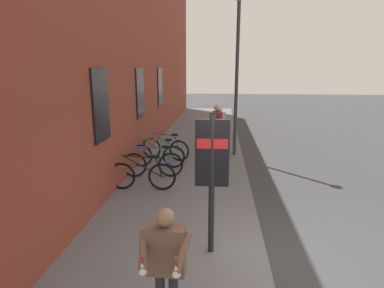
# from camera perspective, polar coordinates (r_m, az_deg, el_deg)

# --- Properties ---
(ground) EXTENTS (60.00, 60.00, 0.00)m
(ground) POSITION_cam_1_polar(r_m,az_deg,el_deg) (11.40, 14.23, -3.19)
(ground) COLOR #38383A
(sidewalk_pavement) EXTENTS (24.00, 3.50, 0.12)m
(sidewalk_pavement) POSITION_cam_1_polar(r_m,az_deg,el_deg) (13.19, 1.02, -0.23)
(sidewalk_pavement) COLOR slate
(sidewalk_pavement) RESTS_ON ground
(station_facade) EXTENTS (22.00, 0.65, 8.58)m
(station_facade) POSITION_cam_1_polar(r_m,az_deg,el_deg) (14.13, -7.34, 17.84)
(station_facade) COLOR brown
(station_facade) RESTS_ON ground
(bicycle_end_of_row) EXTENTS (0.48, 1.77, 0.97)m
(bicycle_end_of_row) POSITION_cam_1_polar(r_m,az_deg,el_deg) (8.28, -8.97, -5.59)
(bicycle_end_of_row) COLOR black
(bicycle_end_of_row) RESTS_ON sidewalk_pavement
(bicycle_far_end) EXTENTS (0.48, 1.76, 0.97)m
(bicycle_far_end) POSITION_cam_1_polar(r_m,az_deg,el_deg) (9.20, -7.07, -3.57)
(bicycle_far_end) COLOR black
(bicycle_far_end) RESTS_ON sidewalk_pavement
(bicycle_nearest_sign) EXTENTS (0.48, 1.77, 0.97)m
(bicycle_nearest_sign) POSITION_cam_1_polar(r_m,az_deg,el_deg) (10.08, -6.18, -2.01)
(bicycle_nearest_sign) COLOR black
(bicycle_nearest_sign) RESTS_ON sidewalk_pavement
(bicycle_beside_lamp) EXTENTS (0.62, 1.72, 0.97)m
(bicycle_beside_lamp) POSITION_cam_1_polar(r_m,az_deg,el_deg) (10.89, -4.82, -0.81)
(bicycle_beside_lamp) COLOR black
(bicycle_beside_lamp) RESTS_ON sidewalk_pavement
(transit_info_sign) EXTENTS (0.10, 0.55, 2.40)m
(transit_info_sign) POSITION_cam_1_polar(r_m,az_deg,el_deg) (5.12, 3.62, -3.31)
(transit_info_sign) COLOR black
(transit_info_sign) RESTS_ON sidewalk_pavement
(pedestrian_by_facade) EXTENTS (0.65, 0.38, 1.78)m
(pedestrian_by_facade) POSITION_cam_1_polar(r_m,az_deg,el_deg) (11.63, 4.55, 3.64)
(pedestrian_by_facade) COLOR #4C724C
(pedestrian_by_facade) RESTS_ON sidewalk_pavement
(pedestrian_crossing_street) EXTENTS (0.47, 0.48, 1.57)m
(pedestrian_crossing_street) POSITION_cam_1_polar(r_m,az_deg,el_deg) (12.78, 5.00, 3.93)
(pedestrian_crossing_street) COLOR #723F72
(pedestrian_crossing_street) RESTS_ON sidewalk_pavement
(tourist_with_hotdogs) EXTENTS (0.54, 0.61, 1.57)m
(tourist_with_hotdogs) POSITION_cam_1_polar(r_m,az_deg,el_deg) (3.85, -4.76, -19.78)
(tourist_with_hotdogs) COLOR #26262D
(tourist_with_hotdogs) RESTS_ON sidewalk_pavement
(street_lamp) EXTENTS (0.28, 0.28, 5.47)m
(street_lamp) POSITION_cam_1_polar(r_m,az_deg,el_deg) (11.25, 8.13, 14.14)
(street_lamp) COLOR #333338
(street_lamp) RESTS_ON sidewalk_pavement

